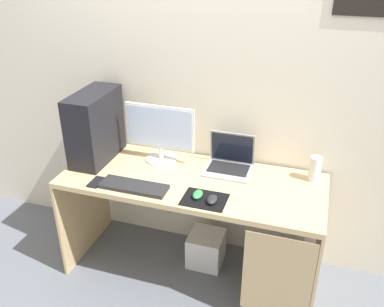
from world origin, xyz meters
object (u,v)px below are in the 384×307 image
Objects in this scene: monitor at (160,133)px; speaker at (315,169)px; pc_tower at (95,126)px; mouse_right at (212,199)px; mouse_left at (198,194)px; subwoofer at (206,248)px; cell_phone at (96,182)px; laptop at (229,163)px; keyboard at (134,186)px.

speaker is (1.01, 0.05, -0.12)m from monitor.
speaker is (1.44, 0.15, -0.16)m from pc_tower.
monitor is at bearing 13.22° from pc_tower.
pc_tower is at bearing 161.96° from mouse_right.
mouse_left reaches higher than subwoofer.
subwoofer is (0.78, 0.04, -0.87)m from pc_tower.
mouse_left is 0.66m from cell_phone.
mouse_right reaches higher than cell_phone.
cell_phone is at bearing -150.18° from laptop.
mouse_right is (-0.00, -0.42, -0.03)m from laptop.
laptop is at bearing 36.46° from subwoofer.
laptop is (0.47, 0.03, -0.16)m from monitor.
laptop is 0.42m from mouse_right.
keyboard is 0.40m from mouse_left.
monitor is at bearing 55.70° from cell_phone.
pc_tower reaches higher than mouse_right.
keyboard is (-1.04, -0.44, -0.07)m from speaker.
keyboard is (-0.50, -0.41, -0.04)m from laptop.
cell_phone is at bearing -176.51° from keyboard.
speaker reaches higher than keyboard.
pc_tower is 0.97m from mouse_right.
monitor is 1.59× the size of laptop.
cell_phone reaches higher than subwoofer.
subwoofer is at bearing 94.95° from mouse_left.
laptop is 0.65m from keyboard.
mouse_left reaches higher than keyboard.
laptop is at bearing 3.09° from monitor.
monitor is at bearing 86.39° from keyboard.
speaker is at bearing 2.38° from laptop.
pc_tower is 1.57× the size of laptop.
keyboard is 1.73× the size of subwoofer.
mouse_left is at bearing -146.80° from speaker.
cell_phone is at bearing -176.91° from mouse_left.
monitor is at bearing 169.59° from subwoofer.
pc_tower reaches higher than keyboard.
laptop is 1.25× the size of subwoofer.
monitor is at bearing 135.73° from mouse_left.
pc_tower is at bearing -177.37° from subwoofer.
monitor is 1.14× the size of keyboard.
cell_phone is 0.96m from subwoofer.
monitor is 0.50m from laptop.
mouse_left is 0.74× the size of cell_phone.
monitor is at bearing -176.91° from laptop.
mouse_right is at bearing 0.79° from cell_phone.
keyboard is at bearing -140.27° from laptop.
mouse_right is at bearing -0.58° from keyboard.
mouse_right is 0.74× the size of cell_phone.
monitor is 0.56m from mouse_left.
mouse_left is at bearing 165.26° from mouse_right.
pc_tower reaches higher than monitor.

